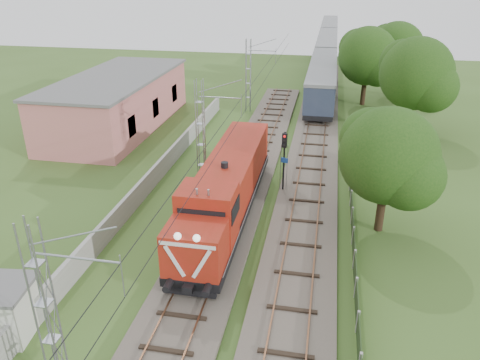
% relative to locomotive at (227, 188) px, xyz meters
% --- Properties ---
extents(ground, '(140.00, 140.00, 0.00)m').
position_rel_locomotive_xyz_m(ground, '(0.00, -7.03, -2.27)').
color(ground, '#39521F').
rests_on(ground, ground).
extents(track_main, '(4.20, 70.00, 0.45)m').
position_rel_locomotive_xyz_m(track_main, '(0.00, -0.03, -2.08)').
color(track_main, '#6B6054').
rests_on(track_main, ground).
extents(track_side, '(4.20, 80.00, 0.45)m').
position_rel_locomotive_xyz_m(track_side, '(5.00, 12.97, -2.08)').
color(track_side, '#6B6054').
rests_on(track_side, ground).
extents(catenary, '(3.31, 70.00, 8.00)m').
position_rel_locomotive_xyz_m(catenary, '(-2.95, 4.97, 1.78)').
color(catenary, gray).
rests_on(catenary, ground).
extents(boundary_wall, '(0.25, 40.00, 1.50)m').
position_rel_locomotive_xyz_m(boundary_wall, '(-6.50, 4.97, -1.52)').
color(boundary_wall, '#9E9E99').
rests_on(boundary_wall, ground).
extents(station_building, '(8.40, 20.40, 5.22)m').
position_rel_locomotive_xyz_m(station_building, '(-15.00, 16.97, 0.36)').
color(station_building, '#BF6C67').
rests_on(station_building, ground).
extents(fence, '(0.12, 32.00, 1.20)m').
position_rel_locomotive_xyz_m(fence, '(8.00, -4.03, -1.67)').
color(fence, black).
rests_on(fence, ground).
extents(locomotive, '(3.04, 17.38, 4.41)m').
position_rel_locomotive_xyz_m(locomotive, '(0.00, 0.00, 0.00)').
color(locomotive, black).
rests_on(locomotive, ground).
extents(coach_rake, '(3.23, 71.99, 3.73)m').
position_rel_locomotive_xyz_m(coach_rake, '(5.00, 56.42, 0.38)').
color(coach_rake, black).
rests_on(coach_rake, ground).
extents(signal_post, '(0.51, 0.40, 4.68)m').
position_rel_locomotive_xyz_m(signal_post, '(3.16, 4.54, 0.95)').
color(signal_post, black).
rests_on(signal_post, ground).
extents(relay_hut, '(2.83, 2.83, 2.62)m').
position_rel_locomotive_xyz_m(relay_hut, '(-7.40, -12.07, -0.95)').
color(relay_hut, silver).
rests_on(relay_hut, ground).
extents(tree_a, '(6.11, 5.82, 7.92)m').
position_rel_locomotive_xyz_m(tree_a, '(9.72, 0.52, 2.67)').
color(tree_a, '#352315').
rests_on(tree_a, ground).
extents(tree_b, '(7.19, 6.84, 9.32)m').
position_rel_locomotive_xyz_m(tree_b, '(13.97, 20.33, 3.54)').
color(tree_b, '#352315').
rests_on(tree_b, ground).
extents(tree_c, '(6.96, 6.63, 9.03)m').
position_rel_locomotive_xyz_m(tree_c, '(10.04, 30.30, 3.36)').
color(tree_c, '#352315').
rests_on(tree_c, ground).
extents(tree_d, '(7.01, 6.68, 9.09)m').
position_rel_locomotive_xyz_m(tree_d, '(13.77, 35.59, 3.40)').
color(tree_d, '#352315').
rests_on(tree_d, ground).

